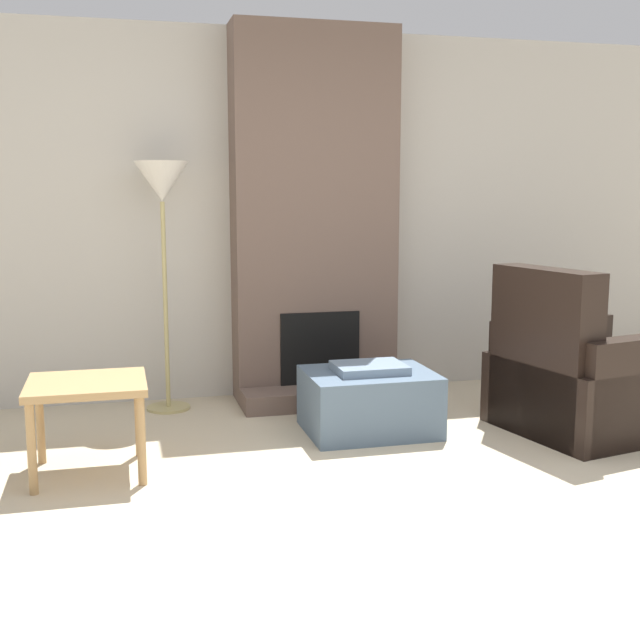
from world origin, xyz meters
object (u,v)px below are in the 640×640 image
ottoman (369,401)px  armchair (583,382)px  floor_lamp_left (162,196)px  side_table (87,394)px

ottoman → armchair: (1.30, -0.30, 0.11)m
armchair → floor_lamp_left: 2.95m
side_table → floor_lamp_left: bearing=68.0°
ottoman → side_table: side_table is taller
floor_lamp_left → ottoman: bearing=-35.7°
armchair → side_table: bearing=79.1°
side_table → floor_lamp_left: floor_lamp_left is taller
armchair → side_table: (-2.95, -0.06, 0.12)m
ottoman → floor_lamp_left: 1.91m
armchair → floor_lamp_left: size_ratio=0.71×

